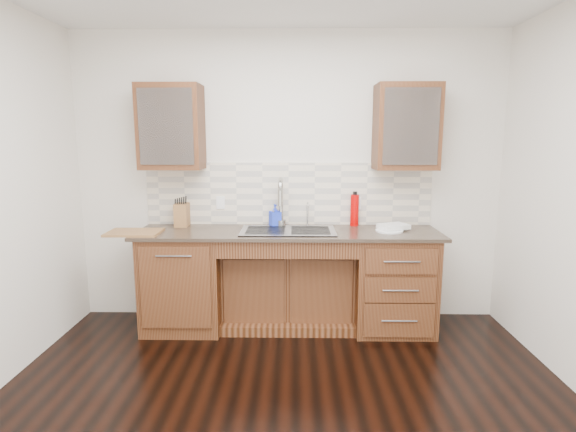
{
  "coord_description": "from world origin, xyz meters",
  "views": [
    {
      "loc": [
        0.06,
        -2.5,
        1.74
      ],
      "look_at": [
        0.0,
        1.4,
        1.05
      ],
      "focal_mm": 28.0,
      "sensor_mm": 36.0,
      "label": 1
    }
  ],
  "objects_px": {
    "plate": "(389,231)",
    "soap_bottle": "(275,215)",
    "water_bottle": "(355,210)",
    "knife_block": "(182,215)",
    "cutting_board": "(134,232)"
  },
  "relations": [
    {
      "from": "water_bottle",
      "to": "knife_block",
      "type": "bearing_deg",
      "value": -178.83
    },
    {
      "from": "soap_bottle",
      "to": "plate",
      "type": "height_order",
      "value": "soap_bottle"
    },
    {
      "from": "soap_bottle",
      "to": "plate",
      "type": "relative_size",
      "value": 0.86
    },
    {
      "from": "soap_bottle",
      "to": "water_bottle",
      "type": "height_order",
      "value": "water_bottle"
    },
    {
      "from": "soap_bottle",
      "to": "cutting_board",
      "type": "height_order",
      "value": "soap_bottle"
    },
    {
      "from": "soap_bottle",
      "to": "cutting_board",
      "type": "distance_m",
      "value": 1.27
    },
    {
      "from": "plate",
      "to": "cutting_board",
      "type": "height_order",
      "value": "cutting_board"
    },
    {
      "from": "knife_block",
      "to": "cutting_board",
      "type": "height_order",
      "value": "knife_block"
    },
    {
      "from": "knife_block",
      "to": "cutting_board",
      "type": "xyz_separation_m",
      "value": [
        -0.34,
        -0.35,
        -0.1
      ]
    },
    {
      "from": "soap_bottle",
      "to": "cutting_board",
      "type": "relative_size",
      "value": 0.46
    },
    {
      "from": "knife_block",
      "to": "water_bottle",
      "type": "bearing_deg",
      "value": -0.31
    },
    {
      "from": "soap_bottle",
      "to": "knife_block",
      "type": "xyz_separation_m",
      "value": [
        -0.88,
        0.0,
        0.0
      ]
    },
    {
      "from": "water_bottle",
      "to": "plate",
      "type": "distance_m",
      "value": 0.41
    },
    {
      "from": "water_bottle",
      "to": "plate",
      "type": "xyz_separation_m",
      "value": [
        0.28,
        -0.26,
        -0.14
      ]
    },
    {
      "from": "plate",
      "to": "soap_bottle",
      "type": "bearing_deg",
      "value": 167.48
    }
  ]
}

